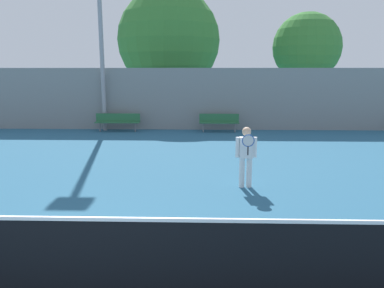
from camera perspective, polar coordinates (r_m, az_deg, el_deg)
The scene contains 7 objects.
tennis_net at distance 5.46m, azimuth -17.61°, elevation -15.72°, with size 12.43×0.09×1.08m.
tennis_player at distance 9.62m, azimuth 8.24°, elevation -1.45°, with size 0.54×0.41×1.57m.
bench_courtside_far at distance 18.85m, azimuth -11.25°, elevation 3.57°, with size 2.19×0.40×0.88m.
bench_adjacent_court at distance 18.39m, azimuth 4.16°, elevation 3.57°, with size 1.94×0.40×0.88m.
back_fence at distance 19.03m, azimuth -3.54°, elevation 6.84°, with size 31.31×0.06×3.09m.
tree_green_broad at distance 26.51m, azimuth 17.08°, elevation 13.91°, with size 4.46×4.46×6.71m.
tree_dark_dense at distance 25.19m, azimuth -3.55°, elevation 15.50°, with size 6.59×6.59×8.19m.
Camera 1 is at (1.73, -4.58, 2.97)m, focal length 35.00 mm.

